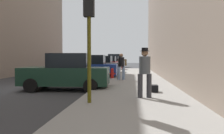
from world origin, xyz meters
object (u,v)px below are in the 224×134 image
(parked_red_hatchback, at_px, (107,64))
(pedestrian_with_beanie, at_px, (145,70))
(parked_dark_green_sedan, at_px, (67,73))
(parked_blue_sedan, at_px, (90,67))
(pedestrian_in_jeans, at_px, (121,65))
(parked_silver_sedan, at_px, (111,63))
(duffel_bag, at_px, (154,88))
(traffic_light, at_px, (89,20))
(parked_gray_coupe, at_px, (101,65))
(fire_hydrant, at_px, (112,73))
(parked_bronze_suv, at_px, (114,61))

(parked_red_hatchback, xyz_separation_m, pedestrian_with_beanie, (3.65, -19.60, 0.29))
(parked_dark_green_sedan, xyz_separation_m, parked_blue_sedan, (0.00, 5.94, 0.00))
(parked_dark_green_sedan, height_order, pedestrian_in_jeans, pedestrian_in_jeans)
(parked_dark_green_sedan, bearing_deg, parked_silver_sedan, 90.00)
(parked_dark_green_sedan, xyz_separation_m, duffel_bag, (4.11, -1.22, -0.56))
(parked_silver_sedan, height_order, traffic_light, traffic_light)
(parked_dark_green_sedan, bearing_deg, parked_blue_sedan, 90.00)
(parked_silver_sedan, bearing_deg, duffel_bag, -80.04)
(parked_dark_green_sedan, bearing_deg, parked_gray_coupe, 90.00)
(parked_gray_coupe, distance_m, fire_hydrant, 7.06)
(traffic_light, distance_m, pedestrian_with_beanie, 2.63)
(parked_bronze_suv, height_order, pedestrian_in_jeans, parked_bronze_suv)
(parked_silver_sedan, distance_m, traffic_light, 25.99)
(pedestrian_in_jeans, height_order, pedestrian_with_beanie, pedestrian_with_beanie)
(traffic_light, xyz_separation_m, pedestrian_with_beanie, (1.79, 1.03, -1.62))
(fire_hydrant, distance_m, duffel_bag, 6.47)
(parked_gray_coupe, bearing_deg, parked_red_hatchback, 90.00)
(parked_silver_sedan, xyz_separation_m, parked_bronze_suv, (-0.00, 4.84, 0.18))
(parked_red_hatchback, height_order, traffic_light, traffic_light)
(parked_dark_green_sedan, distance_m, parked_blue_sedan, 5.94)
(fire_hydrant, bearing_deg, parked_bronze_suv, 94.64)
(fire_hydrant, bearing_deg, parked_red_hatchback, 98.42)
(parked_bronze_suv, relative_size, traffic_light, 1.29)
(parked_blue_sedan, height_order, traffic_light, traffic_light)
(parked_bronze_suv, distance_m, pedestrian_in_jeans, 23.31)
(duffel_bag, bearing_deg, parked_gray_coupe, 107.75)
(parked_gray_coupe, height_order, fire_hydrant, parked_gray_coupe)
(parked_dark_green_sedan, relative_size, parked_silver_sedan, 1.02)
(parked_dark_green_sedan, bearing_deg, parked_red_hatchback, 90.00)
(traffic_light, bearing_deg, pedestrian_in_jeans, 85.20)
(parked_blue_sedan, height_order, pedestrian_with_beanie, pedestrian_with_beanie)
(parked_bronze_suv, bearing_deg, parked_gray_coupe, -90.00)
(parked_dark_green_sedan, xyz_separation_m, pedestrian_in_jeans, (2.48, 3.87, 0.26))
(parked_dark_green_sedan, xyz_separation_m, parked_bronze_suv, (-0.00, 27.04, 0.18))
(pedestrian_with_beanie, bearing_deg, parked_bronze_suv, 97.01)
(parked_silver_sedan, relative_size, pedestrian_in_jeans, 2.46)
(duffel_bag, bearing_deg, parked_blue_sedan, 119.86)
(parked_dark_green_sedan, xyz_separation_m, parked_silver_sedan, (0.00, 22.21, 0.00))
(parked_gray_coupe, relative_size, pedestrian_with_beanie, 2.40)
(duffel_bag, bearing_deg, fire_hydrant, 110.94)
(parked_gray_coupe, xyz_separation_m, parked_bronze_suv, (-0.00, 15.41, 0.18))
(pedestrian_with_beanie, xyz_separation_m, duffel_bag, (0.47, 1.39, -0.85))
(traffic_light, bearing_deg, parked_red_hatchback, 95.13)
(pedestrian_in_jeans, bearing_deg, parked_blue_sedan, 140.12)
(parked_blue_sedan, xyz_separation_m, duffel_bag, (4.11, -7.16, -0.56))
(parked_dark_green_sedan, xyz_separation_m, parked_red_hatchback, (0.00, 16.99, 0.00))
(parked_blue_sedan, relative_size, parked_gray_coupe, 0.99)
(parked_dark_green_sedan, relative_size, parked_blue_sedan, 1.01)
(pedestrian_in_jeans, bearing_deg, parked_dark_green_sedan, -122.72)
(fire_hydrant, distance_m, traffic_light, 8.76)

